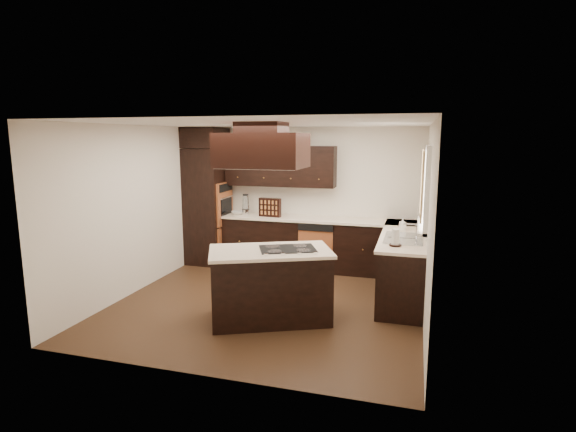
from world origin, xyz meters
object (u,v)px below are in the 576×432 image
object	(u,v)px
range_hood	(262,150)
island	(270,286)
spice_rack	(270,207)
oven_column	(208,206)

from	to	relation	value
range_hood	island	bearing A→B (deg)	-13.98
spice_rack	range_hood	bearing A→B (deg)	-68.13
island	oven_column	bearing A→B (deg)	106.81
range_hood	spice_rack	size ratio (longest dim) A/B	2.63
oven_column	island	distance (m)	3.08
oven_column	range_hood	size ratio (longest dim) A/B	2.02
oven_column	range_hood	distance (m)	3.13
island	spice_rack	size ratio (longest dim) A/B	3.68
oven_column	spice_rack	size ratio (longest dim) A/B	5.31
range_hood	spice_rack	bearing A→B (deg)	106.16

